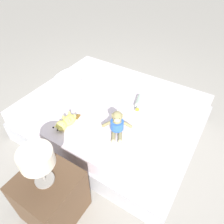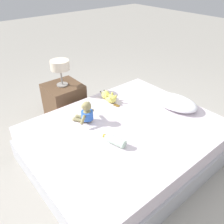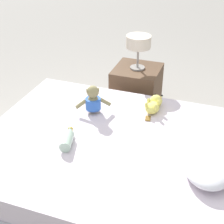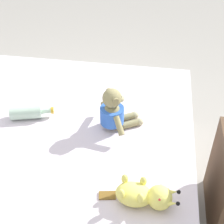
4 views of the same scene
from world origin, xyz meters
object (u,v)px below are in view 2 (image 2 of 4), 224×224
Objects in this scene: bed at (126,143)px; pillow at (175,102)px; plush_yellow_creature at (109,97)px; glass_bottle at (116,141)px; nightstand at (65,102)px; bedside_lamp at (60,66)px; plush_monkey at (86,114)px.

pillow is at bearing 84.25° from bed.
plush_yellow_creature is 0.80m from glass_bottle.
nightstand is at bearing -174.66° from bed.
glass_bottle is (0.07, -0.94, -0.02)m from pillow.
bedside_lamp is at bearing 0.00° from nightstand.
plush_monkey is 1.12× the size of glass_bottle.
nightstand is at bearing 168.44° from plush_monkey.
nightstand is 1.53× the size of bedside_lamp.
plush_monkey reaches higher than pillow.
glass_bottle is at bearing -85.54° from pillow.
plush_monkey is (-0.40, -0.94, 0.04)m from pillow.
plush_yellow_creature is 1.41× the size of glass_bottle.
glass_bottle is 1.24m from nightstand.
pillow reaches higher than nightstand.
plush_yellow_creature is 1.02× the size of bedside_lamp.
pillow is 2.10× the size of plush_monkey.
bed is at bearing -20.82° from plush_yellow_creature.
nightstand is (-0.55, -0.30, -0.21)m from plush_yellow_creature.
bedside_lamp is (-0.75, 0.15, 0.24)m from plush_monkey.
bedside_lamp reaches higher than plush_yellow_creature.
pillow is 0.76m from plush_yellow_creature.
bed is 5.67× the size of plush_yellow_creature.
bed is 1.08m from nightstand.
glass_bottle is at bearing -0.12° from plush_monkey.
bed is at bearing 37.71° from plush_monkey.
plush_monkey is 0.80m from nightstand.
bedside_lamp is at bearing -174.66° from bed.
plush_yellow_creature is at bearing 145.69° from glass_bottle.
bed is 1.21m from bedside_lamp.
plush_yellow_creature is 0.69m from bedside_lamp.
bedside_lamp is at bearing -145.59° from pillow.
bedside_lamp reaches higher than plush_monkey.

